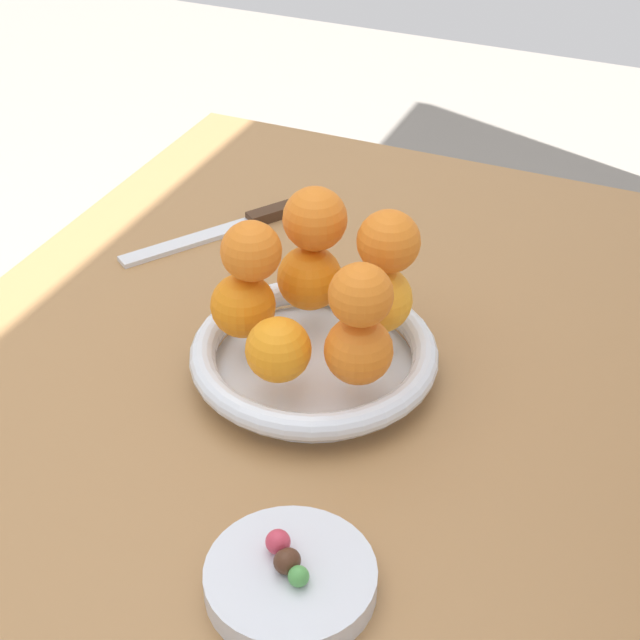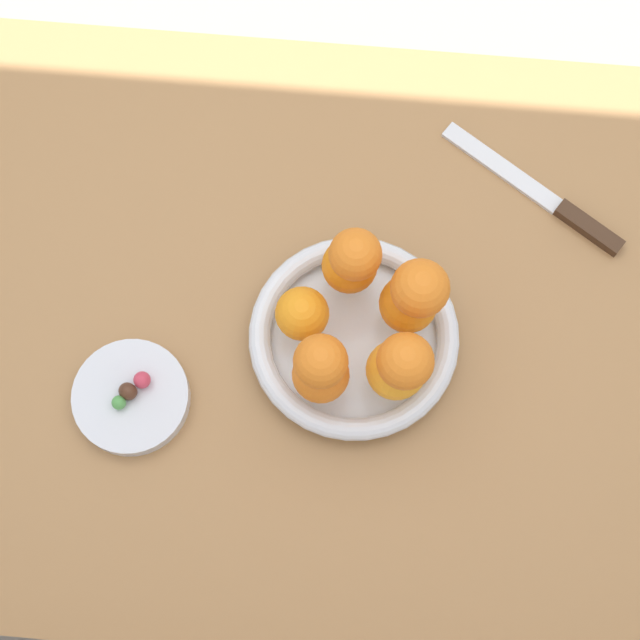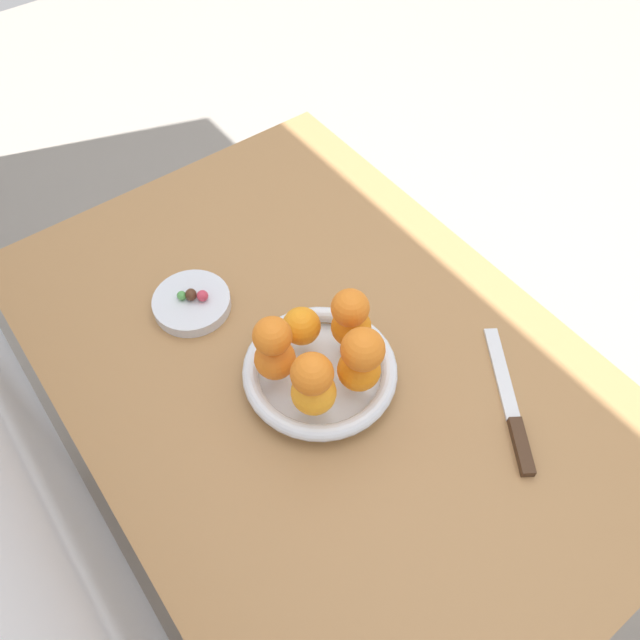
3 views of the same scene
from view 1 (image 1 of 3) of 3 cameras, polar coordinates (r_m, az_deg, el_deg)
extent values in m
cube|color=#9E7042|center=(0.97, -2.18, -4.87)|extent=(1.10, 0.76, 0.04)
cylinder|color=#9E7042|center=(1.65, -4.66, -1.60)|extent=(0.05, 0.05, 0.70)
cylinder|color=#9E7042|center=(1.52, 17.44, -7.37)|extent=(0.05, 0.05, 0.70)
cylinder|color=silver|center=(0.97, -0.35, -2.87)|extent=(0.20, 0.20, 0.01)
torus|color=silver|center=(0.96, -0.35, -1.93)|extent=(0.24, 0.24, 0.03)
cylinder|color=silver|center=(0.78, -1.72, -14.86)|extent=(0.13, 0.13, 0.02)
sphere|color=orange|center=(0.95, 3.42, 1.22)|extent=(0.07, 0.07, 0.07)
sphere|color=orange|center=(0.98, -0.61, 2.47)|extent=(0.07, 0.07, 0.07)
sphere|color=orange|center=(0.95, -4.50, 0.85)|extent=(0.06, 0.06, 0.06)
sphere|color=orange|center=(0.89, -2.44, -1.73)|extent=(0.06, 0.06, 0.06)
sphere|color=orange|center=(0.89, 2.36, -1.63)|extent=(0.06, 0.06, 0.06)
sphere|color=orange|center=(0.95, -0.30, 5.91)|extent=(0.06, 0.06, 0.06)
sphere|color=orange|center=(0.85, 2.40, 1.47)|extent=(0.06, 0.06, 0.06)
sphere|color=orange|center=(0.92, 4.02, 4.58)|extent=(0.06, 0.06, 0.06)
sphere|color=orange|center=(0.91, -4.03, 4.02)|extent=(0.06, 0.06, 0.06)
sphere|color=#C6384C|center=(0.77, -2.46, -12.77)|extent=(0.02, 0.02, 0.02)
sphere|color=#472819|center=(0.76, -2.00, -13.88)|extent=(0.02, 0.02, 0.02)
sphere|color=#4C9947|center=(0.75, -1.26, -14.68)|extent=(0.02, 0.02, 0.02)
sphere|color=#472819|center=(0.76, -1.84, -13.79)|extent=(0.02, 0.02, 0.02)
cube|color=#3F2819|center=(1.23, -2.31, 6.37)|extent=(0.09, 0.07, 0.01)
cube|color=silver|center=(1.19, -7.74, 4.50)|extent=(0.15, 0.11, 0.01)
camera|label=2|loc=(0.84, 51.76, 65.84)|focal=55.00mm
camera|label=3|loc=(1.13, 33.03, 44.36)|focal=35.00mm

